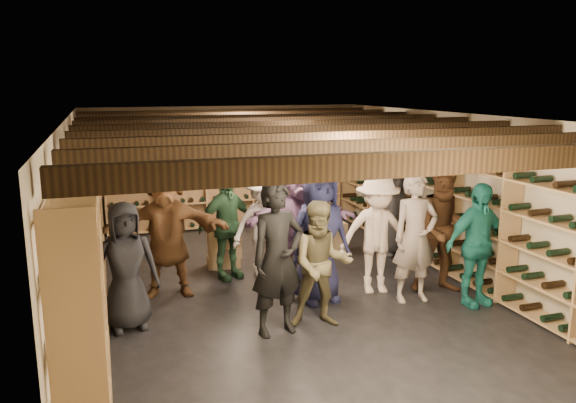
# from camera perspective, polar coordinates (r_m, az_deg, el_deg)

# --- Properties ---
(ground) EXTENTS (8.00, 8.00, 0.00)m
(ground) POSITION_cam_1_polar(r_m,az_deg,el_deg) (7.89, 0.19, -9.09)
(ground) COLOR black
(ground) RESTS_ON ground
(walls) EXTENTS (5.52, 8.02, 2.40)m
(walls) POSITION_cam_1_polar(r_m,az_deg,el_deg) (7.54, 0.20, -0.54)
(walls) COLOR #BFB294
(walls) RESTS_ON ground
(ceiling) EXTENTS (5.50, 8.00, 0.01)m
(ceiling) POSITION_cam_1_polar(r_m,az_deg,el_deg) (7.38, 0.20, 8.60)
(ceiling) COLOR beige
(ceiling) RESTS_ON walls
(ceiling_joists) EXTENTS (5.40, 7.12, 0.18)m
(ceiling_joists) POSITION_cam_1_polar(r_m,az_deg,el_deg) (7.39, 0.20, 7.51)
(ceiling_joists) COLOR black
(ceiling_joists) RESTS_ON ground
(wine_rack_left) EXTENTS (0.32, 7.50, 2.15)m
(wine_rack_left) POSITION_cam_1_polar(r_m,az_deg,el_deg) (7.20, -19.60, -2.87)
(wine_rack_left) COLOR #AC8353
(wine_rack_left) RESTS_ON ground
(wine_rack_right) EXTENTS (0.32, 7.50, 2.15)m
(wine_rack_right) POSITION_cam_1_polar(r_m,az_deg,el_deg) (8.72, 16.41, -0.18)
(wine_rack_right) COLOR #AC8353
(wine_rack_right) RESTS_ON ground
(wine_rack_back) EXTENTS (4.70, 0.30, 2.15)m
(wine_rack_back) POSITION_cam_1_polar(r_m,az_deg,el_deg) (11.20, -6.09, 2.81)
(wine_rack_back) COLOR #AC8353
(wine_rack_back) RESTS_ON ground
(crate_stack_left) EXTENTS (0.52, 0.37, 0.68)m
(crate_stack_left) POSITION_cam_1_polar(r_m,az_deg,el_deg) (8.85, -6.56, -4.51)
(crate_stack_left) COLOR tan
(crate_stack_left) RESTS_ON ground
(crate_stack_right) EXTENTS (0.51, 0.34, 0.51)m
(crate_stack_right) POSITION_cam_1_polar(r_m,az_deg,el_deg) (9.66, 4.31, -3.59)
(crate_stack_right) COLOR tan
(crate_stack_right) RESTS_ON ground
(crate_loose) EXTENTS (0.55, 0.41, 0.17)m
(crate_loose) POSITION_cam_1_polar(r_m,az_deg,el_deg) (9.19, 0.75, -5.48)
(crate_loose) COLOR tan
(crate_loose) RESTS_ON ground
(person_0) EXTENTS (0.80, 0.58, 1.52)m
(person_0) POSITION_cam_1_polar(r_m,az_deg,el_deg) (6.77, -16.16, -6.33)
(person_0) COLOR black
(person_0) RESTS_ON ground
(person_1) EXTENTS (0.72, 0.54, 1.77)m
(person_1) POSITION_cam_1_polar(r_m,az_deg,el_deg) (6.35, -1.08, -5.86)
(person_1) COLOR black
(person_1) RESTS_ON ground
(person_2) EXTENTS (0.85, 0.73, 1.51)m
(person_2) POSITION_cam_1_polar(r_m,az_deg,el_deg) (6.59, 3.43, -6.41)
(person_2) COLOR brown
(person_2) RESTS_ON ground
(person_3) EXTENTS (1.17, 0.82, 1.64)m
(person_3) POSITION_cam_1_polar(r_m,az_deg,el_deg) (7.73, 9.03, -3.28)
(person_3) COLOR beige
(person_3) RESTS_ON ground
(person_4) EXTENTS (0.98, 0.48, 1.61)m
(person_4) POSITION_cam_1_polar(r_m,az_deg,el_deg) (7.59, 18.64, -4.19)
(person_4) COLOR #1C7569
(person_4) RESTS_ON ground
(person_5) EXTENTS (1.74, 0.84, 1.80)m
(person_5) POSITION_cam_1_polar(r_m,az_deg,el_deg) (7.69, -12.23, -2.88)
(person_5) COLOR brown
(person_5) RESTS_ON ground
(person_6) EXTENTS (0.92, 0.66, 1.76)m
(person_6) POSITION_cam_1_polar(r_m,az_deg,el_deg) (7.31, 3.18, -3.52)
(person_6) COLOR #1B1D40
(person_6) RESTS_ON ground
(person_7) EXTENTS (0.65, 0.45, 1.71)m
(person_7) POSITION_cam_1_polar(r_m,az_deg,el_deg) (7.50, 12.79, -3.62)
(person_7) COLOR gray
(person_7) RESTS_ON ground
(person_8) EXTENTS (1.02, 0.89, 1.79)m
(person_8) POSITION_cam_1_polar(r_m,az_deg,el_deg) (7.91, 15.65, -2.69)
(person_8) COLOR #462A17
(person_8) RESTS_ON ground
(person_9) EXTENTS (1.07, 0.71, 1.56)m
(person_9) POSITION_cam_1_polar(r_m,az_deg,el_deg) (8.29, -2.46, -2.42)
(person_9) COLOR beige
(person_9) RESTS_ON ground
(person_10) EXTENTS (1.01, 0.70, 1.59)m
(person_10) POSITION_cam_1_polar(r_m,az_deg,el_deg) (8.22, -6.25, -2.49)
(person_10) COLOR #284F32
(person_10) RESTS_ON ground
(person_11) EXTENTS (1.67, 0.54, 1.79)m
(person_11) POSITION_cam_1_polar(r_m,az_deg,el_deg) (7.97, 1.09, -2.12)
(person_11) COLOR slate
(person_11) RESTS_ON ground
(person_12) EXTENTS (0.82, 0.65, 1.48)m
(person_12) POSITION_cam_1_polar(r_m,az_deg,el_deg) (9.52, 10.52, -0.98)
(person_12) COLOR #393A3E
(person_12) RESTS_ON ground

